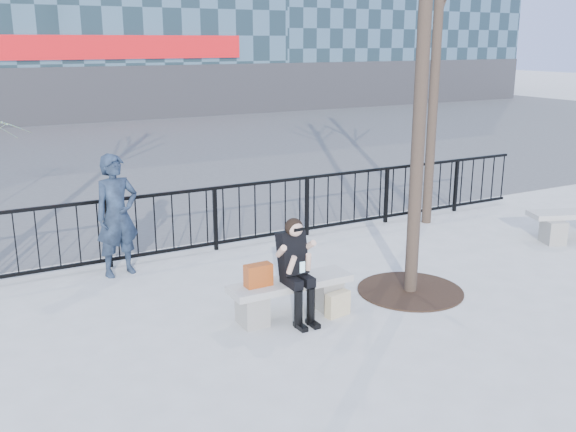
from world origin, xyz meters
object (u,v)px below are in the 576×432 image
seated_woman (297,271)px  standing_man (117,215)px  bench_main (291,294)px  bench_second (575,222)px

seated_woman → standing_man: 3.17m
seated_woman → standing_man: standing_man is taller
bench_main → bench_second: size_ratio=0.97×
standing_man → bench_main: bearing=-71.2°
bench_second → standing_man: 7.99m
bench_second → bench_main: bearing=-154.8°
bench_main → bench_second: (6.15, 0.49, 0.01)m
bench_main → seated_woman: size_ratio=1.23×
bench_second → standing_man: (-7.69, 2.11, 0.62)m
bench_main → standing_man: (-1.54, 2.60, 0.63)m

